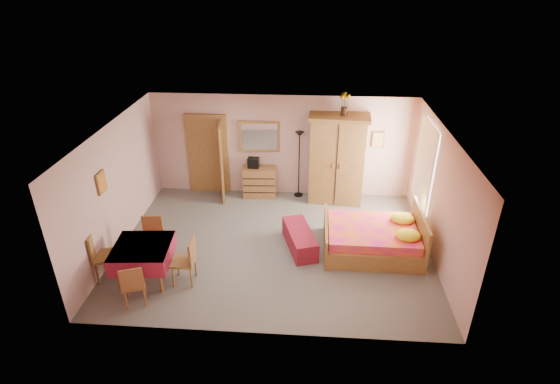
# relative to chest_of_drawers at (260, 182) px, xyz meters

# --- Properties ---
(floor) EXTENTS (6.50, 6.50, 0.00)m
(floor) POSITION_rel_chest_of_drawers_xyz_m (0.57, -2.26, -0.39)
(floor) COLOR slate
(floor) RESTS_ON ground
(ceiling) EXTENTS (6.50, 6.50, 0.00)m
(ceiling) POSITION_rel_chest_of_drawers_xyz_m (0.57, -2.26, 2.21)
(ceiling) COLOR brown
(ceiling) RESTS_ON wall_back
(wall_back) EXTENTS (6.50, 0.10, 2.60)m
(wall_back) POSITION_rel_chest_of_drawers_xyz_m (0.57, 0.24, 0.91)
(wall_back) COLOR #CC9D94
(wall_back) RESTS_ON floor
(wall_front) EXTENTS (6.50, 0.10, 2.60)m
(wall_front) POSITION_rel_chest_of_drawers_xyz_m (0.57, -4.76, 0.91)
(wall_front) COLOR #CC9D94
(wall_front) RESTS_ON floor
(wall_left) EXTENTS (0.10, 5.00, 2.60)m
(wall_left) POSITION_rel_chest_of_drawers_xyz_m (-2.68, -2.26, 0.91)
(wall_left) COLOR #CC9D94
(wall_left) RESTS_ON floor
(wall_right) EXTENTS (0.10, 5.00, 2.60)m
(wall_right) POSITION_rel_chest_of_drawers_xyz_m (3.82, -2.26, 0.91)
(wall_right) COLOR #CC9D94
(wall_right) RESTS_ON floor
(doorway) EXTENTS (1.06, 0.12, 2.15)m
(doorway) POSITION_rel_chest_of_drawers_xyz_m (-1.33, 0.21, 0.63)
(doorway) COLOR #9E6B35
(doorway) RESTS_ON floor
(window) EXTENTS (0.08, 1.40, 1.95)m
(window) POSITION_rel_chest_of_drawers_xyz_m (3.78, -1.06, 1.06)
(window) COLOR white
(window) RESTS_ON wall_right
(picture_left) EXTENTS (0.04, 0.32, 0.42)m
(picture_left) POSITION_rel_chest_of_drawers_xyz_m (-2.65, -2.86, 1.31)
(picture_left) COLOR orange
(picture_left) RESTS_ON wall_left
(picture_back) EXTENTS (0.30, 0.04, 0.40)m
(picture_back) POSITION_rel_chest_of_drawers_xyz_m (2.92, 0.21, 1.16)
(picture_back) COLOR #D8BF59
(picture_back) RESTS_ON wall_back
(chest_of_drawers) EXTENTS (0.86, 0.46, 0.79)m
(chest_of_drawers) POSITION_rel_chest_of_drawers_xyz_m (0.00, 0.00, 0.00)
(chest_of_drawers) COLOR brown
(chest_of_drawers) RESTS_ON floor
(wall_mirror) EXTENTS (1.03, 0.13, 0.81)m
(wall_mirror) POSITION_rel_chest_of_drawers_xyz_m (0.00, 0.21, 1.16)
(wall_mirror) COLOR white
(wall_mirror) RESTS_ON wall_back
(stereo) EXTENTS (0.29, 0.22, 0.26)m
(stereo) POSITION_rel_chest_of_drawers_xyz_m (-0.14, 0.02, 0.52)
(stereo) COLOR black
(stereo) RESTS_ON chest_of_drawers
(floor_lamp) EXTENTS (0.27, 0.27, 1.74)m
(floor_lamp) POSITION_rel_chest_of_drawers_xyz_m (1.00, 0.09, 0.48)
(floor_lamp) COLOR black
(floor_lamp) RESTS_ON floor
(wardrobe) EXTENTS (1.48, 0.85, 2.24)m
(wardrobe) POSITION_rel_chest_of_drawers_xyz_m (1.93, -0.10, 0.72)
(wardrobe) COLOR olive
(wardrobe) RESTS_ON floor
(sunflower_vase) EXTENTS (0.22, 0.22, 0.54)m
(sunflower_vase) POSITION_rel_chest_of_drawers_xyz_m (2.02, -0.10, 2.11)
(sunflower_vase) COLOR yellow
(sunflower_vase) RESTS_ON wardrobe
(bed) EXTENTS (2.01, 1.59, 0.92)m
(bed) POSITION_rel_chest_of_drawers_xyz_m (2.60, -2.27, 0.07)
(bed) COLOR #E11586
(bed) RESTS_ON floor
(bench) EXTENTS (0.82, 1.35, 0.42)m
(bench) POSITION_rel_chest_of_drawers_xyz_m (1.11, -2.28, -0.18)
(bench) COLOR maroon
(bench) RESTS_ON floor
(dining_table) EXTENTS (1.11, 1.11, 0.76)m
(dining_table) POSITION_rel_chest_of_drawers_xyz_m (-1.78, -3.53, -0.02)
(dining_table) COLOR maroon
(dining_table) RESTS_ON floor
(chair_south) EXTENTS (0.49, 0.49, 0.85)m
(chair_south) POSITION_rel_chest_of_drawers_xyz_m (-1.73, -4.18, 0.03)
(chair_south) COLOR #925A31
(chair_south) RESTS_ON floor
(chair_north) EXTENTS (0.46, 0.46, 0.89)m
(chair_north) POSITION_rel_chest_of_drawers_xyz_m (-1.84, -2.87, 0.05)
(chair_north) COLOR olive
(chair_north) RESTS_ON floor
(chair_west) EXTENTS (0.56, 0.56, 1.00)m
(chair_west) POSITION_rel_chest_of_drawers_xyz_m (-2.50, -3.51, 0.11)
(chair_west) COLOR olive
(chair_west) RESTS_ON floor
(chair_east) EXTENTS (0.42, 0.42, 0.93)m
(chair_east) POSITION_rel_chest_of_drawers_xyz_m (-1.02, -3.54, 0.07)
(chair_east) COLOR #A27637
(chair_east) RESTS_ON floor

